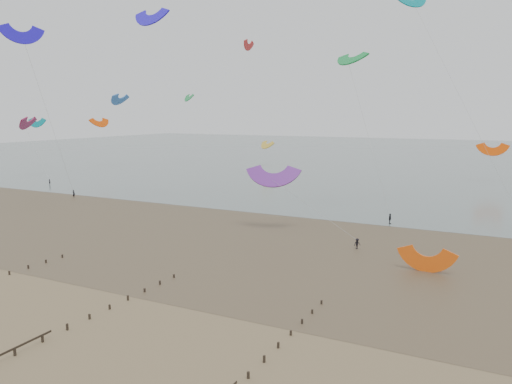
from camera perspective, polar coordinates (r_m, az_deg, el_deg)
ground at (r=53.61m, az=-20.68°, el=-12.23°), size 500.00×500.00×0.00m
sea_and_shore at (r=81.68m, az=-4.69°, el=-4.38°), size 500.00×665.00×0.03m
kitesurfer_lead at (r=119.72m, az=-20.11°, el=-0.19°), size 0.66×0.44×1.76m
kitesurfers at (r=85.45m, az=23.90°, el=-3.93°), size 131.13×26.70×1.88m
grounded_kite at (r=64.13m, az=18.84°, el=-8.62°), size 6.02×4.78×3.22m
kites_airborne at (r=125.96m, az=6.22°, el=9.65°), size 239.54×109.44×40.95m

